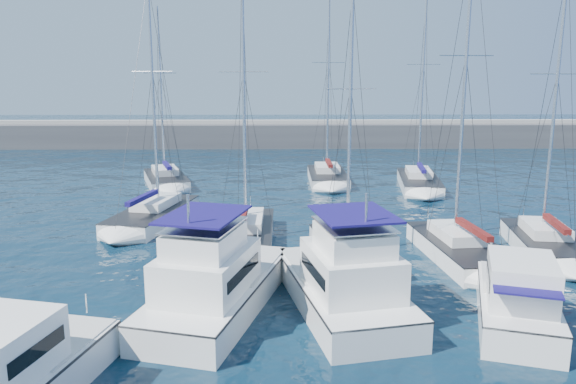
{
  "coord_description": "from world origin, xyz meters",
  "views": [
    {
      "loc": [
        -3.23,
        -21.5,
        9.37
      ],
      "look_at": [
        -2.76,
        8.63,
        3.0
      ],
      "focal_mm": 35.0,
      "sensor_mm": 36.0,
      "label": 1
    }
  ],
  "objects_px": {
    "sailboat_mid_a": "(154,215)",
    "sailboat_mid_b": "(245,235)",
    "motor_yacht_stbd_inner": "(345,284)",
    "sailboat_back_a": "(166,179)",
    "motor_yacht_port_outer": "(15,374)",
    "motor_yacht_port_inner": "(215,285)",
    "sailboat_mid_c": "(350,249)",
    "motor_yacht_stbd_outer": "(518,302)",
    "sailboat_back_c": "(419,182)",
    "sailboat_mid_d": "(460,248)",
    "sailboat_back_b": "(327,177)",
    "sailboat_mid_e": "(546,243)"
  },
  "relations": [
    {
      "from": "sailboat_mid_d",
      "to": "sailboat_back_c",
      "type": "relative_size",
      "value": 1.01
    },
    {
      "from": "sailboat_back_c",
      "to": "sailboat_mid_b",
      "type": "bearing_deg",
      "value": -123.19
    },
    {
      "from": "sailboat_back_c",
      "to": "motor_yacht_stbd_outer",
      "type": "bearing_deg",
      "value": -87.93
    },
    {
      "from": "sailboat_mid_a",
      "to": "sailboat_mid_b",
      "type": "distance_m",
      "value": 7.73
    },
    {
      "from": "motor_yacht_port_outer",
      "to": "sailboat_mid_a",
      "type": "distance_m",
      "value": 20.22
    },
    {
      "from": "motor_yacht_stbd_outer",
      "to": "sailboat_back_c",
      "type": "distance_m",
      "value": 26.27
    },
    {
      "from": "motor_yacht_stbd_inner",
      "to": "sailboat_back_c",
      "type": "distance_m",
      "value": 26.32
    },
    {
      "from": "sailboat_mid_c",
      "to": "sailboat_mid_a",
      "type": "bearing_deg",
      "value": 139.88
    },
    {
      "from": "motor_yacht_port_outer",
      "to": "sailboat_mid_b",
      "type": "height_order",
      "value": "sailboat_mid_b"
    },
    {
      "from": "motor_yacht_stbd_inner",
      "to": "sailboat_back_b",
      "type": "bearing_deg",
      "value": 74.92
    },
    {
      "from": "sailboat_back_a",
      "to": "sailboat_back_b",
      "type": "relative_size",
      "value": 0.91
    },
    {
      "from": "sailboat_mid_a",
      "to": "sailboat_back_a",
      "type": "distance_m",
      "value": 12.28
    },
    {
      "from": "sailboat_back_b",
      "to": "motor_yacht_stbd_inner",
      "type": "bearing_deg",
      "value": -93.2
    },
    {
      "from": "motor_yacht_port_inner",
      "to": "sailboat_mid_a",
      "type": "xyz_separation_m",
      "value": [
        -5.5,
        13.88,
        -0.61
      ]
    },
    {
      "from": "motor_yacht_stbd_inner",
      "to": "motor_yacht_stbd_outer",
      "type": "xyz_separation_m",
      "value": [
        6.36,
        -1.42,
        -0.19
      ]
    },
    {
      "from": "motor_yacht_stbd_inner",
      "to": "sailboat_mid_d",
      "type": "xyz_separation_m",
      "value": [
        6.72,
        6.46,
        -0.59
      ]
    },
    {
      "from": "motor_yacht_stbd_inner",
      "to": "sailboat_back_b",
      "type": "xyz_separation_m",
      "value": [
        1.6,
        27.14,
        -0.59
      ]
    },
    {
      "from": "sailboat_mid_b",
      "to": "sailboat_back_c",
      "type": "bearing_deg",
      "value": 49.37
    },
    {
      "from": "sailboat_mid_d",
      "to": "sailboat_mid_e",
      "type": "relative_size",
      "value": 1.1
    },
    {
      "from": "sailboat_mid_b",
      "to": "motor_yacht_port_outer",
      "type": "bearing_deg",
      "value": -109.51
    },
    {
      "from": "motor_yacht_port_outer",
      "to": "sailboat_back_a",
      "type": "bearing_deg",
      "value": 106.87
    },
    {
      "from": "sailboat_mid_c",
      "to": "sailboat_back_c",
      "type": "bearing_deg",
      "value": 58.49
    },
    {
      "from": "sailboat_mid_a",
      "to": "sailboat_back_a",
      "type": "height_order",
      "value": "sailboat_mid_a"
    },
    {
      "from": "motor_yacht_stbd_inner",
      "to": "sailboat_mid_d",
      "type": "relative_size",
      "value": 0.58
    },
    {
      "from": "motor_yacht_port_inner",
      "to": "sailboat_mid_c",
      "type": "relative_size",
      "value": 0.73
    },
    {
      "from": "sailboat_mid_a",
      "to": "sailboat_back_c",
      "type": "xyz_separation_m",
      "value": [
        19.72,
        10.85,
        0.01
      ]
    },
    {
      "from": "motor_yacht_stbd_outer",
      "to": "sailboat_mid_a",
      "type": "relative_size",
      "value": 0.48
    },
    {
      "from": "motor_yacht_stbd_inner",
      "to": "sailboat_mid_c",
      "type": "bearing_deg",
      "value": 69.15
    },
    {
      "from": "sailboat_mid_b",
      "to": "sailboat_mid_c",
      "type": "bearing_deg",
      "value": -25.24
    },
    {
      "from": "sailboat_mid_a",
      "to": "sailboat_back_a",
      "type": "relative_size",
      "value": 1.01
    },
    {
      "from": "sailboat_back_c",
      "to": "motor_yacht_stbd_inner",
      "type": "bearing_deg",
      "value": -102.16
    },
    {
      "from": "motor_yacht_port_outer",
      "to": "sailboat_mid_e",
      "type": "xyz_separation_m",
      "value": [
        21.74,
        13.63,
        -0.41
      ]
    },
    {
      "from": "sailboat_mid_d",
      "to": "sailboat_back_b",
      "type": "relative_size",
      "value": 0.99
    },
    {
      "from": "sailboat_back_a",
      "to": "sailboat_back_b",
      "type": "xyz_separation_m",
      "value": [
        13.89,
        1.1,
        0.01
      ]
    },
    {
      "from": "sailboat_mid_e",
      "to": "sailboat_back_c",
      "type": "relative_size",
      "value": 0.92
    },
    {
      "from": "motor_yacht_port_outer",
      "to": "sailboat_back_c",
      "type": "height_order",
      "value": "sailboat_back_c"
    },
    {
      "from": "motor_yacht_port_outer",
      "to": "motor_yacht_port_inner",
      "type": "height_order",
      "value": "motor_yacht_port_inner"
    },
    {
      "from": "sailboat_mid_a",
      "to": "sailboat_back_a",
      "type": "bearing_deg",
      "value": 109.75
    },
    {
      "from": "sailboat_mid_c",
      "to": "sailboat_back_a",
      "type": "xyz_separation_m",
      "value": [
        -13.33,
        19.58,
        0.01
      ]
    },
    {
      "from": "sailboat_mid_a",
      "to": "sailboat_mid_b",
      "type": "relative_size",
      "value": 1.0
    },
    {
      "from": "motor_yacht_port_inner",
      "to": "sailboat_mid_b",
      "type": "xyz_separation_m",
      "value": [
        0.63,
        9.17,
        -0.62
      ]
    },
    {
      "from": "sailboat_back_b",
      "to": "sailboat_back_c",
      "type": "height_order",
      "value": "sailboat_back_b"
    },
    {
      "from": "motor_yacht_port_outer",
      "to": "sailboat_mid_e",
      "type": "bearing_deg",
      "value": 45.24
    },
    {
      "from": "motor_yacht_stbd_outer",
      "to": "motor_yacht_port_inner",
      "type": "bearing_deg",
      "value": -168.94
    },
    {
      "from": "sailboat_back_a",
      "to": "motor_yacht_port_inner",
      "type": "bearing_deg",
      "value": -92.63
    },
    {
      "from": "sailboat_back_c",
      "to": "sailboat_mid_e",
      "type": "bearing_deg",
      "value": -73.87
    },
    {
      "from": "motor_yacht_stbd_inner",
      "to": "sailboat_back_a",
      "type": "distance_m",
      "value": 28.8
    },
    {
      "from": "sailboat_back_a",
      "to": "sailboat_mid_b",
      "type": "bearing_deg",
      "value": -83.26
    },
    {
      "from": "motor_yacht_port_outer",
      "to": "motor_yacht_port_inner",
      "type": "distance_m",
      "value": 8.08
    },
    {
      "from": "sailboat_mid_a",
      "to": "sailboat_mid_b",
      "type": "xyz_separation_m",
      "value": [
        6.13,
        -4.71,
        -0.0
      ]
    }
  ]
}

